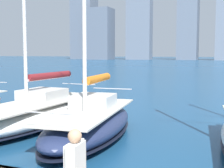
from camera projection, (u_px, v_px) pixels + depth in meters
name	position (u px, v px, depth m)	size (l,w,h in m)	color
city_skyline	(207.00, 17.00, 154.02)	(169.95, 20.76, 50.91)	slate
sailboat_orange	(90.00, 122.00, 12.50)	(3.30, 7.53, 10.51)	navy
sailboat_maroon	(37.00, 112.00, 14.67)	(3.39, 9.01, 10.72)	white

